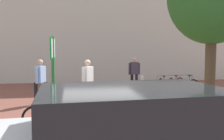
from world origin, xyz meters
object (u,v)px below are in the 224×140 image
(bike_at_sign, at_px, (55,117))
(parking_sign_post, at_px, (53,71))
(person_shirt_white, at_px, (88,80))
(person_suited_navy, at_px, (134,72))
(bollard_steel, at_px, (142,86))
(bike_rack_cluster, at_px, (175,83))
(person_casual_tan, at_px, (41,79))

(bike_at_sign, bearing_deg, parking_sign_post, -94.78)
(bike_at_sign, bearing_deg, person_shirt_white, 69.54)
(parking_sign_post, height_order, person_suited_navy, parking_sign_post)
(bike_at_sign, xyz_separation_m, person_suited_navy, (3.55, 5.88, 0.63))
(bike_at_sign, height_order, bollard_steel, bollard_steel)
(bollard_steel, bearing_deg, person_suited_navy, 91.20)
(bike_at_sign, bearing_deg, bike_rack_cluster, 45.11)
(person_shirt_white, bearing_deg, bollard_steel, 36.37)
(bike_rack_cluster, relative_size, person_shirt_white, 1.22)
(bike_rack_cluster, bearing_deg, person_suited_navy, 175.56)
(bike_rack_cluster, distance_m, person_suited_navy, 2.24)
(bike_rack_cluster, relative_size, person_casual_tan, 1.22)
(bollard_steel, distance_m, person_suited_navy, 1.44)
(parking_sign_post, relative_size, person_suited_navy, 1.38)
(parking_sign_post, xyz_separation_m, bike_at_sign, (0.02, 0.19, -1.21))
(bike_at_sign, distance_m, person_suited_navy, 6.90)
(bike_rack_cluster, relative_size, bollard_steel, 2.32)
(bollard_steel, xyz_separation_m, person_shirt_white, (-2.59, -1.91, 0.53))
(person_shirt_white, bearing_deg, bike_rack_cluster, 33.19)
(parking_sign_post, bearing_deg, person_casual_tan, 102.19)
(bike_at_sign, distance_m, person_casual_tan, 3.41)
(person_suited_navy, height_order, person_casual_tan, same)
(bike_at_sign, height_order, person_suited_navy, person_suited_navy)
(bike_rack_cluster, bearing_deg, parking_sign_post, -134.05)
(bike_at_sign, height_order, person_shirt_white, person_shirt_white)
(bollard_steel, height_order, person_casual_tan, person_casual_tan)
(bike_rack_cluster, bearing_deg, bike_at_sign, -134.89)
(parking_sign_post, bearing_deg, bollard_steel, 52.79)
(bike_at_sign, relative_size, bollard_steel, 1.86)
(bike_at_sign, distance_m, person_shirt_white, 2.88)
(person_suited_navy, bearing_deg, bike_at_sign, -121.10)
(bike_at_sign, relative_size, person_suited_navy, 0.98)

